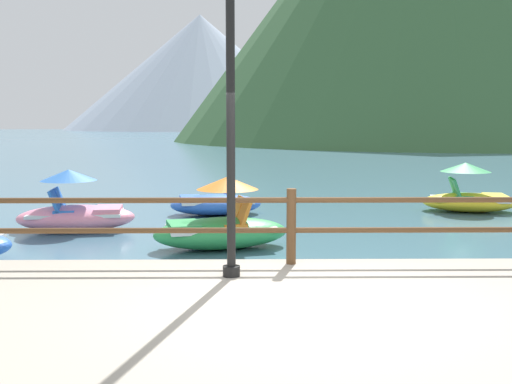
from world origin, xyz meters
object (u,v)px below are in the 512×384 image
Objects in this scene: lamp_post at (230,41)px; pedal_boat_1 at (469,195)px; pedal_boat_4 at (216,204)px; pedal_boat_2 at (221,225)px; pedal_boat_0 at (76,211)px.

pedal_boat_1 is at bearing 54.02° from lamp_post.
pedal_boat_4 is (-6.08, -0.40, -0.13)m from pedal_boat_1.
pedal_boat_2 reaches higher than pedal_boat_1.
pedal_boat_1 is 1.03× the size of pedal_boat_4.
pedal_boat_2 reaches higher than pedal_boat_0.
lamp_post reaches higher than pedal_boat_0.
pedal_boat_1 is at bearing 3.80° from pedal_boat_4.
pedal_boat_0 is at bearing 150.01° from pedal_boat_2.
lamp_post is 4.35m from pedal_boat_2.
pedal_boat_0 is 1.03× the size of pedal_boat_1.
lamp_post is at bearing -57.77° from pedal_boat_0.
pedal_boat_0 is 1.05× the size of pedal_boat_4.
pedal_boat_0 is at bearing -142.55° from pedal_boat_4.
pedal_boat_0 is at bearing -164.35° from pedal_boat_1.
pedal_boat_1 is (8.75, 2.45, -0.01)m from pedal_boat_0.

